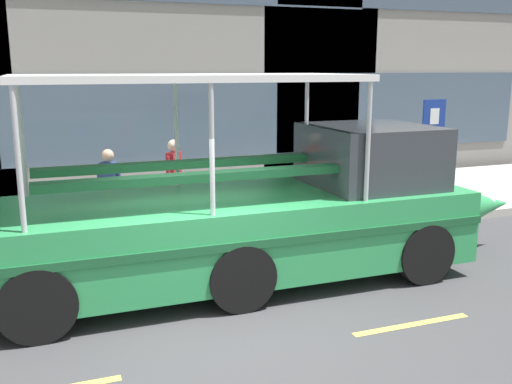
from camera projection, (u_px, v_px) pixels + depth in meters
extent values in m
plane|color=#3D3D3F|center=(219.00, 318.00, 8.07)|extent=(120.00, 120.00, 0.00)
cube|color=#A8A59E|center=(147.00, 217.00, 13.18)|extent=(32.00, 4.80, 0.18)
cube|color=#B2ADA3|center=(171.00, 248.00, 10.90)|extent=(32.00, 0.18, 0.18)
cube|color=#DBD64C|center=(412.00, 325.00, 7.85)|extent=(1.80, 0.12, 0.01)
cube|color=#3D4C5B|center=(139.00, 119.00, 15.41)|extent=(13.39, 0.06, 2.29)
cube|color=#3D4C5B|center=(402.00, 110.00, 18.25)|extent=(8.62, 0.06, 2.31)
cylinder|color=gray|center=(212.00, 192.00, 11.33)|extent=(10.75, 0.07, 0.07)
cylinder|color=gray|center=(212.00, 213.00, 11.42)|extent=(10.75, 0.06, 0.06)
cylinder|color=gray|center=(39.00, 229.00, 10.31)|extent=(0.09, 0.09, 0.84)
cylinder|color=gray|center=(158.00, 218.00, 11.05)|extent=(0.09, 0.09, 0.84)
cylinder|color=gray|center=(263.00, 209.00, 11.79)|extent=(0.09, 0.09, 0.84)
cylinder|color=gray|center=(355.00, 200.00, 12.53)|extent=(0.09, 0.09, 0.84)
cylinder|color=gray|center=(437.00, 193.00, 13.26)|extent=(0.09, 0.09, 0.84)
cylinder|color=#4C4F54|center=(430.00, 155.00, 13.36)|extent=(0.08, 0.08, 2.51)
cube|color=navy|center=(434.00, 116.00, 13.13)|extent=(0.60, 0.04, 0.76)
cube|color=white|center=(435.00, 116.00, 13.11)|extent=(0.24, 0.01, 0.36)
cube|color=#2D9351|center=(230.00, 232.00, 9.22)|extent=(7.80, 2.42, 1.17)
cone|color=#2D9351|center=(471.00, 207.00, 10.86)|extent=(1.75, 1.11, 1.11)
cube|color=#19512C|center=(257.00, 244.00, 8.07)|extent=(7.80, 0.04, 0.12)
sphere|color=white|center=(489.00, 202.00, 11.00)|extent=(0.22, 0.22, 0.22)
cube|color=#33383D|center=(370.00, 155.00, 9.86)|extent=(1.95, 2.03, 1.02)
cube|color=silver|center=(191.00, 78.00, 8.51)|extent=(5.07, 2.22, 0.10)
cylinder|color=#B2B2B7|center=(306.00, 129.00, 10.51)|extent=(0.07, 0.07, 1.79)
cylinder|color=#B2B2B7|center=(368.00, 143.00, 8.56)|extent=(0.07, 0.07, 1.79)
cylinder|color=#B2B2B7|center=(176.00, 134.00, 9.68)|extent=(0.07, 0.07, 1.79)
cylinder|color=#B2B2B7|center=(212.00, 151.00, 7.73)|extent=(0.07, 0.07, 1.79)
cylinder|color=#B2B2B7|center=(22.00, 140.00, 8.85)|extent=(0.07, 0.07, 1.79)
cylinder|color=#B2B2B7|center=(18.00, 161.00, 6.91)|extent=(0.07, 0.07, 1.79)
cube|color=#19512C|center=(184.00, 164.00, 9.33)|extent=(4.66, 0.28, 0.12)
cube|color=#19512C|center=(203.00, 177.00, 8.27)|extent=(4.66, 0.28, 0.12)
cylinder|color=black|center=(354.00, 220.00, 11.32)|extent=(1.00, 0.28, 1.00)
cylinder|color=black|center=(424.00, 253.00, 9.29)|extent=(1.00, 0.28, 1.00)
cylinder|color=black|center=(200.00, 236.00, 10.25)|extent=(1.00, 0.28, 1.00)
cylinder|color=black|center=(241.00, 278.00, 8.21)|extent=(1.00, 0.28, 1.00)
cylinder|color=black|center=(37.00, 253.00, 9.31)|extent=(1.00, 0.28, 1.00)
cylinder|color=black|center=(37.00, 305.00, 7.28)|extent=(1.00, 0.28, 1.00)
cylinder|color=#47423D|center=(332.00, 190.00, 13.64)|extent=(0.11, 0.11, 0.83)
cylinder|color=#47423D|center=(338.00, 189.00, 13.70)|extent=(0.11, 0.11, 0.83)
cube|color=navy|center=(336.00, 160.00, 13.52)|extent=(0.32, 0.20, 0.59)
cylinder|color=navy|center=(328.00, 162.00, 13.44)|extent=(0.07, 0.07, 0.53)
cylinder|color=navy|center=(343.00, 161.00, 13.60)|extent=(0.07, 0.07, 0.53)
sphere|color=tan|center=(336.00, 142.00, 13.43)|extent=(0.23, 0.23, 0.23)
cylinder|color=#1E2338|center=(173.00, 202.00, 12.33)|extent=(0.11, 0.11, 0.88)
cylinder|color=#1E2338|center=(177.00, 200.00, 12.48)|extent=(0.11, 0.11, 0.88)
cube|color=maroon|center=(174.00, 167.00, 12.25)|extent=(0.37, 0.37, 0.62)
cylinder|color=maroon|center=(168.00, 170.00, 12.06)|extent=(0.08, 0.08, 0.56)
cylinder|color=maroon|center=(180.00, 166.00, 12.45)|extent=(0.08, 0.08, 0.56)
sphere|color=beige|center=(173.00, 145.00, 12.15)|extent=(0.24, 0.24, 0.24)
cylinder|color=#47423D|center=(107.00, 213.00, 11.42)|extent=(0.11, 0.11, 0.85)
cylinder|color=#47423D|center=(115.00, 214.00, 11.38)|extent=(0.11, 0.11, 0.85)
cube|color=navy|center=(109.00, 177.00, 11.25)|extent=(0.37, 0.33, 0.60)
cylinder|color=navy|center=(99.00, 179.00, 11.29)|extent=(0.07, 0.07, 0.54)
cylinder|color=navy|center=(119.00, 179.00, 11.21)|extent=(0.07, 0.07, 0.54)
sphere|color=tan|center=(108.00, 155.00, 11.15)|extent=(0.23, 0.23, 0.23)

